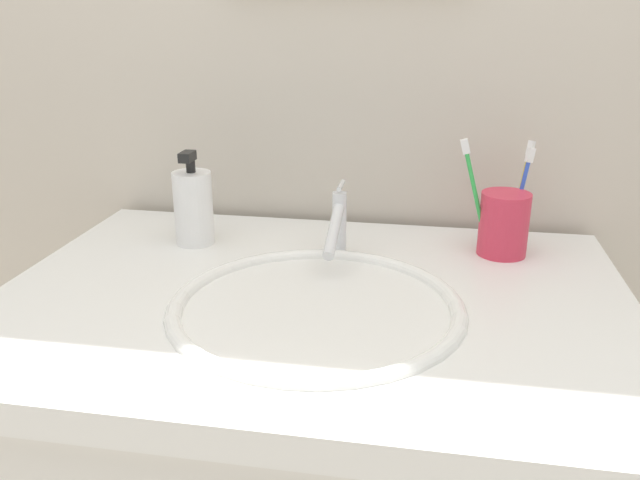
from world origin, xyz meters
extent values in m
cube|color=beige|center=(0.00, 0.37, 1.20)|extent=(2.13, 0.04, 2.40)
cube|color=white|center=(0.00, 0.00, 0.89)|extent=(0.93, 0.67, 0.04)
ellipsoid|color=white|center=(0.02, -0.05, 0.86)|extent=(0.36, 0.36, 0.11)
torus|color=white|center=(0.02, -0.05, 0.91)|extent=(0.42, 0.42, 0.02)
cylinder|color=#595B60|center=(0.02, -0.05, 0.80)|extent=(0.03, 0.03, 0.01)
cylinder|color=silver|center=(0.02, 0.17, 0.96)|extent=(0.02, 0.02, 0.11)
cylinder|color=silver|center=(0.02, 0.11, 0.97)|extent=(0.02, 0.12, 0.06)
cylinder|color=silver|center=(0.02, 0.18, 1.02)|extent=(0.01, 0.05, 0.01)
cylinder|color=#D8334C|center=(0.29, 0.21, 0.96)|extent=(0.08, 0.08, 0.11)
cylinder|color=yellow|center=(0.31, 0.24, 1.00)|extent=(0.03, 0.04, 0.17)
cube|color=white|center=(0.32, 0.26, 1.08)|extent=(0.02, 0.02, 0.03)
cylinder|color=blue|center=(0.31, 0.24, 1.00)|extent=(0.03, 0.02, 0.16)
cube|color=white|center=(0.32, 0.24, 1.07)|extent=(0.02, 0.02, 0.03)
cylinder|color=green|center=(0.24, 0.20, 1.00)|extent=(0.06, 0.01, 0.18)
cube|color=white|center=(0.21, 0.20, 1.09)|extent=(0.02, 0.01, 0.03)
cylinder|color=white|center=(-0.24, 0.17, 0.97)|extent=(0.07, 0.07, 0.13)
cylinder|color=black|center=(-0.24, 0.17, 1.05)|extent=(0.02, 0.02, 0.02)
cube|color=black|center=(-0.24, 0.16, 1.07)|extent=(0.02, 0.04, 0.02)
camera|label=1|loc=(0.16, -0.85, 1.31)|focal=36.23mm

